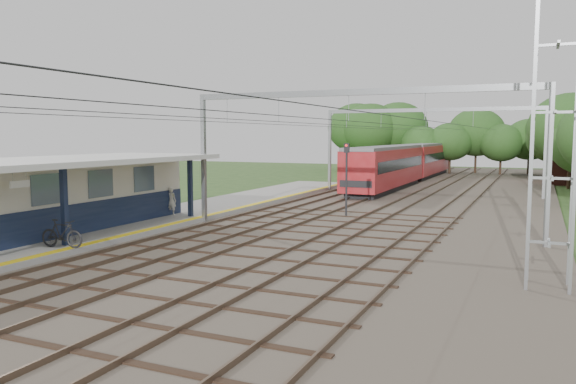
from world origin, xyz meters
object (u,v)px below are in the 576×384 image
Objects in this scene: train at (409,162)px; signal_post at (346,171)px; person at (171,201)px; bicycle at (62,234)px.

signal_post is (1.85, -25.82, 0.62)m from train.
signal_post is at bearing -85.90° from train.
signal_post is (8.53, 5.39, 1.60)m from person.
bicycle is (1.58, -9.48, -0.22)m from person.
signal_post reaches higher than person.
signal_post is at bearing -155.11° from person.
train reaches higher than bicycle.
train is (5.10, 40.68, 1.20)m from bicycle.
bicycle is 41.01m from train.
signal_post is (6.95, 14.86, 1.82)m from bicycle.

